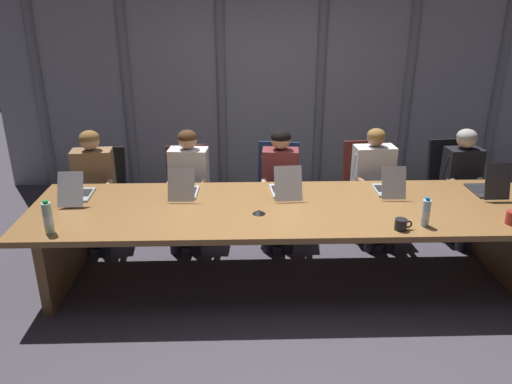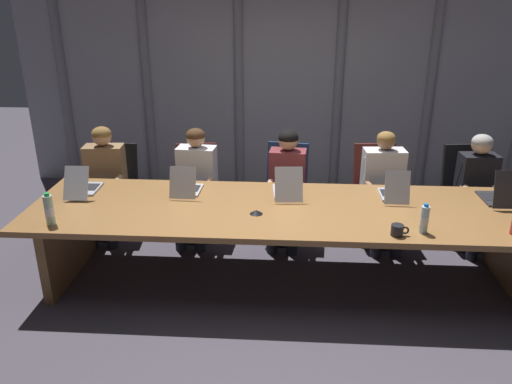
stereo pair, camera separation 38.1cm
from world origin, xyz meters
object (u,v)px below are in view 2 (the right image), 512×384
Objects in this scene: office_chair_right_mid at (375,204)px; water_bottle_secondary at (49,210)px; laptop_right_mid at (393,192)px; person_right_mid at (384,183)px; laptop_center at (287,189)px; office_chair_left_end at (115,199)px; person_left_end at (104,176)px; water_bottle_primary at (424,220)px; laptop_right_end at (499,196)px; office_chair_left_mid at (198,201)px; laptop_left_end at (84,187)px; coffee_mug_far at (398,230)px; person_center at (286,180)px; person_right_end at (479,185)px; conference_mic_left_side at (256,212)px; laptop_left_mid at (187,188)px; office_chair_right_end at (465,206)px; office_chair_center at (285,202)px; person_left_mid at (195,178)px.

office_chair_right_mid is 3.19m from water_bottle_secondary.
person_right_mid is (0.02, 0.55, -0.11)m from laptop_right_mid.
office_chair_left_end is at bearing 65.21° from laptop_center.
person_left_end reaches higher than water_bottle_primary.
person_right_mid is (-0.88, 0.59, -0.12)m from laptop_right_end.
water_bottle_secondary is at bearing -42.10° from office_chair_left_mid.
laptop_left_end is 2.80m from coffee_mug_far.
person_center reaches higher than person_right_end.
person_center is at bearing 75.79° from conference_mic_left_side.
laptop_center reaches higher than office_chair_left_mid.
person_left_end is 4.39× the size of water_bottle_secondary.
person_center reaches higher than laptop_left_mid.
office_chair_right_end reaches higher than office_chair_left_mid.
person_left_end is at bearing 154.75° from coffee_mug_far.
person_right_mid reaches higher than office_chair_center.
person_left_mid is 1.01× the size of person_right_end.
laptop_center reaches higher than conference_mic_left_side.
laptop_left_end is 1.99× the size of water_bottle_primary.
laptop_right_end is at bearing 10.09° from conference_mic_left_side.
conference_mic_left_side is at bearing -104.59° from laptop_left_end.
laptop_right_mid is at bearing -58.91° from office_chair_right_end.
laptop_right_end reaches higher than laptop_left_mid.
person_right_end reaches higher than laptop_right_mid.
person_left_mid is 4.91× the size of water_bottle_primary.
laptop_right_mid is 1.51× the size of water_bottle_secondary.
office_chair_right_mid is (-0.92, 0.75, -0.42)m from laptop_right_end.
person_right_end is at bearing 55.09° from water_bottle_primary.
laptop_left_mid is at bearing 37.09° from water_bottle_secondary.
office_chair_left_mid is 2.88m from person_right_end.
water_bottle_primary is (1.06, -1.22, 0.16)m from person_center.
conference_mic_left_side is at bearing 109.54° from laptop_right_mid.
office_chair_left_mid is at bearing 122.03° from conference_mic_left_side.
person_center is 10.64× the size of conference_mic_left_side.
office_chair_right_end is (3.72, 0.00, 0.01)m from office_chair_left_end.
person_left_mid is at bearing -59.15° from laptop_left_end.
laptop_center is 1.09× the size of laptop_right_end.
laptop_right_end is at bearing 66.04° from office_chair_left_mid.
office_chair_left_mid is 6.81× the size of coffee_mug_far.
laptop_left_end is at bearing -52.69° from person_left_mid.
office_chair_left_mid is 2.35m from coffee_mug_far.
coffee_mug_far is at bearing 59.07° from person_left_mid.
office_chair_left_end is at bearing 151.90° from coffee_mug_far.
laptop_left_end is at bearing -59.90° from office_chair_center.
laptop_right_mid is 2.90m from person_left_end.
laptop_left_mid is 0.35× the size of person_right_end.
water_bottle_secondary is (-2.83, -0.72, 0.06)m from laptop_right_mid.
laptop_right_mid is 1.97m from person_left_mid.
laptop_right_end is 1.23m from coffee_mug_far.
person_right_end reaches higher than laptop_left_mid.
person_right_mid is 8.48× the size of coffee_mug_far.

